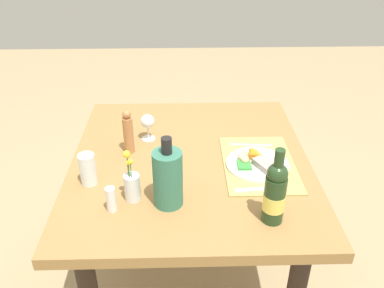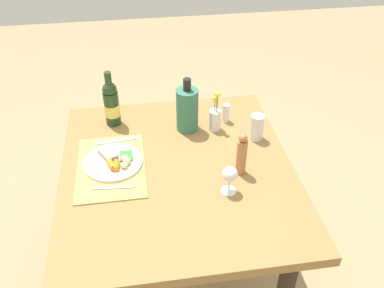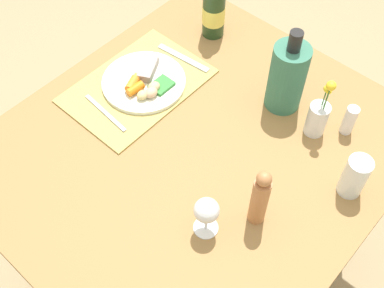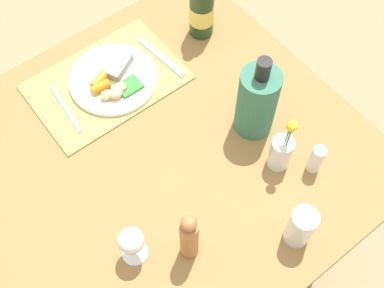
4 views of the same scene
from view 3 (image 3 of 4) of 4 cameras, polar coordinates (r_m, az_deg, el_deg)
name	(u,v)px [view 3 (image 3 of 4)]	position (r m, az deg, el deg)	size (l,w,h in m)	color
ground_plane	(195,254)	(2.09, 0.31, -12.81)	(8.00, 8.00, 0.00)	tan
dining_table	(196,166)	(1.50, 0.43, -2.64)	(1.15, 1.03, 0.78)	olive
placemat	(138,86)	(1.57, -6.39, 6.80)	(0.45, 0.30, 0.01)	tan
dinner_plate	(144,81)	(1.56, -5.59, 7.31)	(0.27, 0.27, 0.04)	white
fork	(183,58)	(1.64, -1.02, 10.05)	(0.02, 0.20, 0.01)	silver
knife	(105,113)	(1.50, -10.11, 3.62)	(0.01, 0.19, 0.01)	silver
wine_bottle	(214,5)	(1.67, 2.59, 15.94)	(0.08, 0.08, 0.29)	#233C1E
wine_glass	(207,212)	(1.20, 1.72, -7.92)	(0.07, 0.07, 0.13)	white
water_tumbler	(354,178)	(1.35, 18.41, -3.83)	(0.07, 0.07, 0.13)	silver
flower_vase	(318,117)	(1.44, 14.52, 3.10)	(0.06, 0.06, 0.21)	silver
cooler_bottle	(287,77)	(1.46, 11.09, 7.75)	(0.11, 0.11, 0.28)	#36735A
pepper_mill	(260,198)	(1.21, 7.95, -6.30)	(0.04, 0.04, 0.21)	#B37344
salt_shaker	(349,120)	(1.48, 17.95, 2.68)	(0.04, 0.04, 0.10)	white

